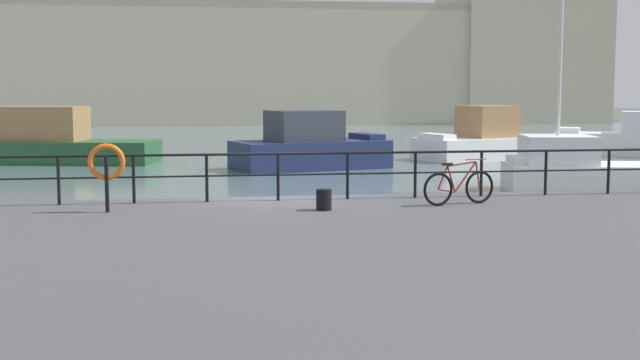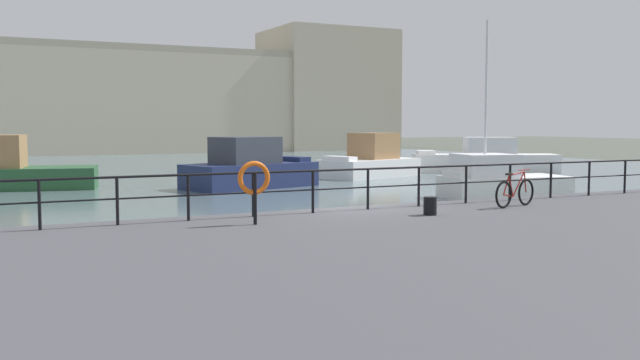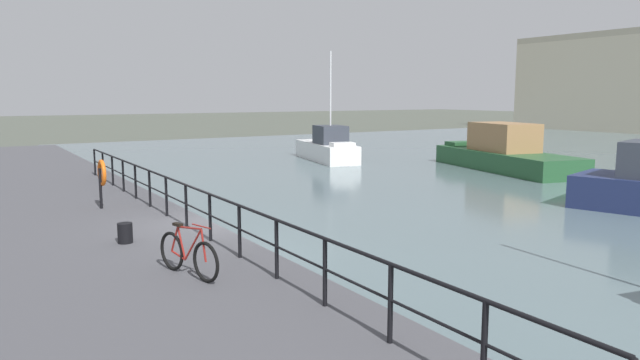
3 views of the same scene
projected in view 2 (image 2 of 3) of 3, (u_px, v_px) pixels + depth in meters
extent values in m
plane|color=#4C5147|center=(351.00, 239.00, 18.90)|extent=(240.00, 240.00, 0.00)
cube|color=slate|center=(124.00, 172.00, 45.79)|extent=(80.00, 60.00, 0.01)
cube|color=#47474C|center=(522.00, 267.00, 13.08)|extent=(56.00, 13.00, 0.88)
cube|color=#C1B79E|center=(63.00, 103.00, 73.20)|extent=(76.22, 10.64, 10.52)
cube|color=#B2A891|center=(327.00, 91.00, 86.92)|extent=(14.29, 11.70, 14.43)
cube|color=#A49C86|center=(67.00, 44.00, 68.29)|extent=(76.22, 0.60, 0.70)
cube|color=white|center=(369.00, 168.00, 41.12)|extent=(6.71, 4.76, 1.05)
cube|color=#997047|center=(374.00, 146.00, 41.30)|extent=(2.90, 2.77, 1.52)
cube|color=white|center=(339.00, 158.00, 39.25)|extent=(1.36, 2.20, 0.24)
cube|color=white|center=(485.00, 163.00, 45.34)|extent=(9.14, 6.15, 1.15)
cube|color=silver|center=(490.00, 146.00, 45.25)|extent=(3.61, 3.05, 1.09)
cube|color=white|center=(426.00, 152.00, 45.32)|extent=(1.68, 1.88, 0.24)
cube|color=white|center=(504.00, 187.00, 29.56)|extent=(5.51, 3.40, 0.90)
cube|color=silver|center=(485.00, 165.00, 29.24)|extent=(2.62, 2.51, 0.93)
cube|color=white|center=(458.00, 174.00, 28.94)|extent=(0.94, 1.80, 0.24)
cylinder|color=silver|center=(486.00, 87.00, 28.99)|extent=(0.10, 0.10, 5.49)
cube|color=navy|center=(250.00, 175.00, 34.18)|extent=(6.97, 4.57, 1.19)
cube|color=#333842|center=(245.00, 150.00, 33.88)|extent=(3.32, 2.99, 1.28)
cube|color=navy|center=(292.00, 159.00, 35.96)|extent=(1.31, 2.15, 0.24)
cylinder|color=black|center=(39.00, 205.00, 14.61)|extent=(0.07, 0.07, 1.05)
cylinder|color=black|center=(117.00, 201.00, 15.32)|extent=(0.07, 0.07, 1.05)
cylinder|color=black|center=(188.00, 198.00, 16.03)|extent=(0.07, 0.07, 1.05)
cylinder|color=black|center=(253.00, 195.00, 16.73)|extent=(0.07, 0.07, 1.05)
cylinder|color=black|center=(313.00, 192.00, 17.44)|extent=(0.07, 0.07, 1.05)
cylinder|color=black|center=(368.00, 189.00, 18.15)|extent=(0.07, 0.07, 1.05)
cylinder|color=black|center=(419.00, 187.00, 18.86)|extent=(0.07, 0.07, 1.05)
cylinder|color=black|center=(466.00, 184.00, 19.57)|extent=(0.07, 0.07, 1.05)
cylinder|color=black|center=(510.00, 182.00, 20.28)|extent=(0.07, 0.07, 1.05)
cylinder|color=black|center=(551.00, 180.00, 20.99)|extent=(0.07, 0.07, 1.05)
cylinder|color=black|center=(589.00, 179.00, 21.70)|extent=(0.07, 0.07, 1.05)
cylinder|color=black|center=(625.00, 177.00, 22.41)|extent=(0.07, 0.07, 1.05)
cylinder|color=black|center=(368.00, 169.00, 18.11)|extent=(22.15, 0.06, 0.06)
cylinder|color=black|center=(368.00, 187.00, 18.15)|extent=(22.15, 0.04, 0.04)
torus|color=black|center=(526.00, 192.00, 19.09)|extent=(0.71, 0.24, 0.72)
torus|color=black|center=(504.00, 195.00, 18.39)|extent=(0.71, 0.24, 0.72)
cylinder|color=maroon|center=(519.00, 184.00, 18.83)|extent=(0.54, 0.18, 0.66)
cylinder|color=maroon|center=(511.00, 186.00, 18.59)|extent=(0.24, 0.09, 0.58)
cylinder|color=maroon|center=(517.00, 174.00, 18.74)|extent=(0.71, 0.22, 0.11)
cylinder|color=maroon|center=(508.00, 196.00, 18.53)|extent=(0.43, 0.15, 0.12)
cylinder|color=maroon|center=(506.00, 185.00, 18.45)|extent=(0.26, 0.10, 0.51)
cylinder|color=maroon|center=(525.00, 182.00, 19.03)|extent=(0.14, 0.07, 0.57)
cube|color=black|center=(509.00, 174.00, 18.50)|extent=(0.24, 0.14, 0.05)
cylinder|color=maroon|center=(524.00, 170.00, 18.97)|extent=(0.51, 0.16, 0.02)
cylinder|color=black|center=(430.00, 206.00, 17.06)|extent=(0.32, 0.32, 0.44)
cylinder|color=black|center=(255.00, 199.00, 15.41)|extent=(0.08, 0.08, 1.15)
torus|color=orange|center=(254.00, 178.00, 15.42)|extent=(0.75, 0.11, 0.75)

